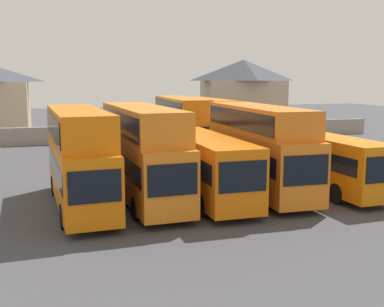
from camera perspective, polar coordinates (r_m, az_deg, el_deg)
name	(u,v)px	position (r m, az deg, el deg)	size (l,w,h in m)	color
ground	(147,151)	(43.59, -5.46, 0.33)	(140.00, 140.00, 0.00)	#424247
depot_boundary_wall	(135,133)	(50.11, -6.92, 2.46)	(56.00, 0.50, 1.80)	gray
bus_1	(79,153)	(24.51, -13.52, 0.06)	(3.12, 10.65, 5.03)	orange
bus_2	(142,148)	(25.44, -6.04, 0.65)	(3.10, 11.30, 5.09)	orange
bus_3	(205,163)	(25.73, 1.60, -1.20)	(2.77, 10.59, 3.46)	orange
bus_4	(258,144)	(27.50, 8.05, 1.16)	(2.81, 11.16, 5.02)	orange
bus_5	(319,158)	(29.12, 15.11, -0.52)	(3.05, 11.08, 3.27)	orange
bus_6	(104,135)	(39.40, -10.64, 2.16)	(3.56, 11.98, 3.42)	orange
bus_7	(140,135)	(39.63, -6.32, 2.29)	(3.06, 10.36, 3.41)	orange
bus_8	(182,123)	(40.99, -1.27, 3.75)	(2.76, 12.01, 4.96)	orange
bus_9	(208,123)	(41.57, 1.93, 3.73)	(2.62, 10.53, 4.84)	orange
house_terrace_centre	(243,94)	(61.35, 6.21, 7.12)	(10.17, 6.57, 9.02)	tan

